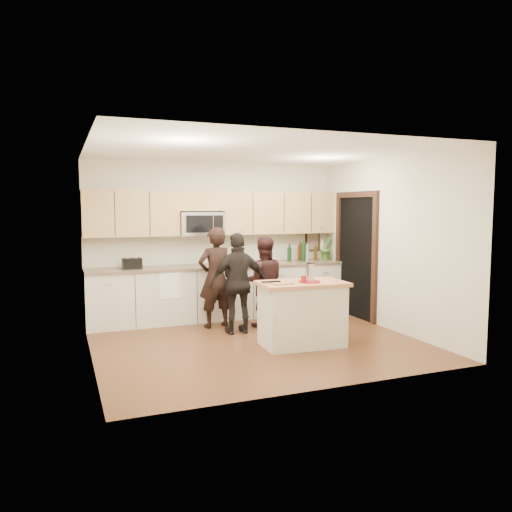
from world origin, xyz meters
name	(u,v)px	position (x,y,z in m)	size (l,w,h in m)	color
floor	(256,342)	(0.00, 0.00, 0.00)	(4.50, 4.50, 0.00)	#512E1C
room_shell	(256,221)	(0.00, 0.00, 1.73)	(4.52, 4.02, 2.71)	beige
back_cabinetry	(221,291)	(0.00, 1.69, 0.47)	(4.50, 0.66, 0.94)	beige
upper_cabinetry	(219,212)	(0.03, 1.83, 1.84)	(4.50, 0.33, 0.75)	tan
microwave	(201,224)	(-0.31, 1.80, 1.65)	(0.76, 0.41, 0.40)	silver
doorway	(356,252)	(2.23, 0.90, 1.16)	(0.06, 1.25, 2.20)	black
framed_picture	(312,241)	(1.95, 1.98, 1.28)	(0.30, 0.03, 0.38)	black
dish_towel	(168,277)	(-0.95, 1.50, 0.80)	(0.34, 0.60, 0.48)	white
island	(302,313)	(0.53, -0.40, 0.45)	(1.24, 0.78, 0.90)	beige
red_plate	(309,282)	(0.60, -0.46, 0.91)	(0.31, 0.31, 0.02)	maroon
box_grater	(311,271)	(0.63, -0.45, 1.05)	(0.10, 0.05, 0.26)	silver
drink_glass	(304,279)	(0.49, -0.51, 0.95)	(0.07, 0.07, 0.10)	maroon
cutting_board	(282,283)	(0.18, -0.48, 0.91)	(0.28, 0.19, 0.02)	#B37A4A
tongs	(271,282)	(0.05, -0.41, 0.93)	(0.27, 0.03, 0.02)	black
knife	(289,282)	(0.28, -0.51, 0.92)	(0.18, 0.02, 0.01)	silver
toaster	(132,263)	(-1.50, 1.67, 1.02)	(0.30, 0.22, 0.17)	black
bottle_cluster	(306,251)	(1.68, 1.73, 1.12)	(0.79, 0.28, 0.40)	black
orchid	(326,248)	(2.10, 1.72, 1.17)	(0.25, 0.20, 0.46)	#3F7D32
woman_left	(215,278)	(-0.27, 1.09, 0.81)	(0.59, 0.39, 1.61)	black
woman_center	(263,282)	(0.46, 0.87, 0.73)	(0.71, 0.55, 1.46)	black
woman_right	(239,283)	(-0.06, 0.58, 0.77)	(0.91, 0.38, 1.55)	black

